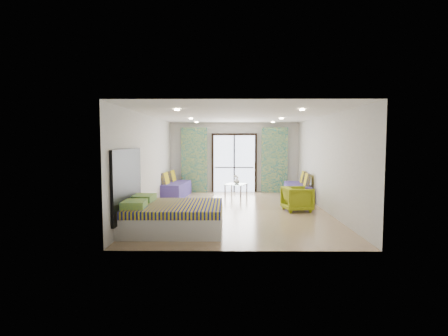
{
  "coord_description": "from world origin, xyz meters",
  "views": [
    {
      "loc": [
        -0.27,
        -9.88,
        1.96
      ],
      "look_at": [
        -0.37,
        0.81,
        1.15
      ],
      "focal_mm": 28.0,
      "sensor_mm": 36.0,
      "label": 1
    }
  ],
  "objects_px": {
    "bed": "(172,217)",
    "coffee_table": "(236,185)",
    "armchair": "(297,198)",
    "daybed_left": "(175,189)",
    "daybed_right": "(298,191)"
  },
  "relations": [
    {
      "from": "bed",
      "to": "daybed_left",
      "type": "distance_m",
      "value": 4.76
    },
    {
      "from": "daybed_left",
      "to": "daybed_right",
      "type": "bearing_deg",
      "value": -0.4
    },
    {
      "from": "coffee_table",
      "to": "armchair",
      "type": "height_order",
      "value": "coffee_table"
    },
    {
      "from": "bed",
      "to": "coffee_table",
      "type": "distance_m",
      "value": 5.08
    },
    {
      "from": "bed",
      "to": "armchair",
      "type": "height_order",
      "value": "armchair"
    },
    {
      "from": "bed",
      "to": "armchair",
      "type": "relative_size",
      "value": 2.8
    },
    {
      "from": "daybed_right",
      "to": "daybed_left",
      "type": "bearing_deg",
      "value": 177.09
    },
    {
      "from": "bed",
      "to": "coffee_table",
      "type": "relative_size",
      "value": 2.38
    },
    {
      "from": "bed",
      "to": "coffee_table",
      "type": "height_order",
      "value": "coffee_table"
    },
    {
      "from": "coffee_table",
      "to": "bed",
      "type": "bearing_deg",
      "value": -107.46
    },
    {
      "from": "daybed_right",
      "to": "armchair",
      "type": "xyz_separation_m",
      "value": [
        -0.41,
        -1.97,
        0.09
      ]
    },
    {
      "from": "daybed_left",
      "to": "bed",
      "type": "bearing_deg",
      "value": -75.35
    },
    {
      "from": "daybed_left",
      "to": "armchair",
      "type": "xyz_separation_m",
      "value": [
        3.82,
        -2.51,
        0.1
      ]
    },
    {
      "from": "bed",
      "to": "daybed_right",
      "type": "height_order",
      "value": "daybed_right"
    },
    {
      "from": "armchair",
      "to": "bed",
      "type": "bearing_deg",
      "value": 114.89
    }
  ]
}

